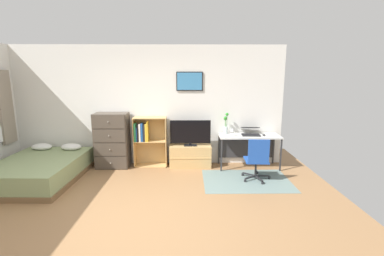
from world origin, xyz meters
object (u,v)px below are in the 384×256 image
(bed, at_px, (40,169))
(wine_glass, at_px, (232,130))
(desk, at_px, (248,140))
(television, at_px, (190,133))
(bookshelf, at_px, (147,138))
(tv_stand, at_px, (190,156))
(bamboo_vase, at_px, (226,124))
(laptop, at_px, (250,131))
(computer_mouse, at_px, (264,135))
(dresser, at_px, (112,140))
(office_chair, at_px, (257,158))

(bed, relative_size, wine_glass, 11.08)
(desk, bearing_deg, television, -179.29)
(bed, distance_m, bookshelf, 2.22)
(television, bearing_deg, wine_glass, -8.91)
(desk, bearing_deg, bookshelf, 178.56)
(wine_glass, bearing_deg, television, 171.09)
(tv_stand, relative_size, bamboo_vase, 1.95)
(bamboo_vase, bearing_deg, wine_glass, -67.22)
(bookshelf, bearing_deg, bed, -157.54)
(desk, bearing_deg, laptop, -3.49)
(bookshelf, xyz_separation_m, bamboo_vase, (1.77, 0.05, 0.30))
(laptop, height_order, computer_mouse, laptop)
(dresser, bearing_deg, bamboo_vase, 2.59)
(dresser, distance_m, television, 1.75)
(bed, distance_m, tv_stand, 3.08)
(computer_mouse, distance_m, bamboo_vase, 0.87)
(bookshelf, bearing_deg, wine_glass, -6.55)
(dresser, bearing_deg, desk, 0.17)
(bookshelf, xyz_separation_m, wine_glass, (1.89, -0.22, 0.22))
(wine_glass, bearing_deg, office_chair, -61.93)
(desk, xyz_separation_m, computer_mouse, (0.31, -0.13, 0.15))
(bed, xyz_separation_m, bamboo_vase, (3.78, 0.88, 0.73))
(tv_stand, relative_size, laptop, 2.05)
(computer_mouse, relative_size, bamboo_vase, 0.22)
(bed, relative_size, tv_stand, 2.15)
(tv_stand, distance_m, desk, 1.35)
(office_chair, distance_m, computer_mouse, 0.86)
(dresser, relative_size, bamboo_vase, 2.58)
(bookshelf, relative_size, computer_mouse, 10.80)
(office_chair, bearing_deg, laptop, 89.47)
(tv_stand, distance_m, laptop, 1.46)
(office_chair, height_order, laptop, laptop)
(bed, bearing_deg, office_chair, 0.10)
(bookshelf, distance_m, wine_glass, 1.91)
(bed, xyz_separation_m, tv_stand, (2.98, 0.78, 0.03))
(bamboo_vase, relative_size, wine_glass, 2.64)
(tv_stand, xyz_separation_m, desk, (1.30, -0.01, 0.36))
(bed, xyz_separation_m, computer_mouse, (4.59, 0.64, 0.54))
(office_chair, xyz_separation_m, computer_mouse, (0.32, 0.74, 0.30))
(laptop, xyz_separation_m, bamboo_vase, (-0.54, 0.11, 0.14))
(bookshelf, relative_size, office_chair, 1.31)
(office_chair, distance_m, laptop, 0.94)
(bamboo_vase, xyz_separation_m, wine_glass, (0.11, -0.27, -0.08))
(dresser, relative_size, television, 1.36)
(television, bearing_deg, bookshelf, 175.68)
(dresser, relative_size, wine_glass, 6.82)
(tv_stand, distance_m, computer_mouse, 1.70)
(dresser, distance_m, desk, 3.04)
(wine_glass, bearing_deg, desk, 22.28)
(bed, height_order, wine_glass, wine_glass)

